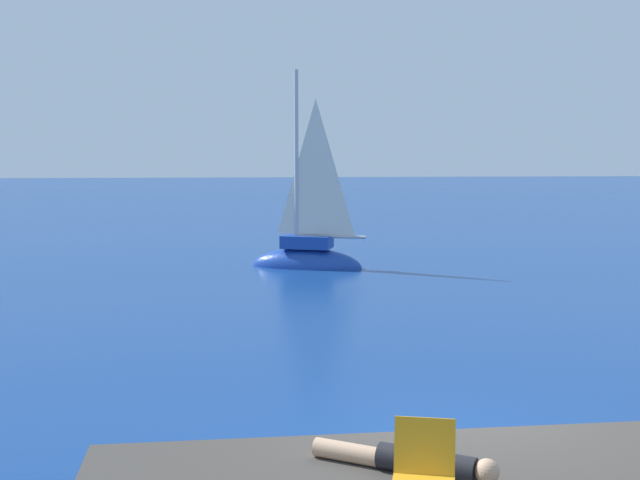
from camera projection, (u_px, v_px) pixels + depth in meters
ground_plane at (448, 463)px, 9.53m from camera, size 160.00×160.00×0.00m
sailboat_near at (308, 256)px, 24.51m from camera, size 3.55×2.12×6.40m
person_sunbather at (412, 461)px, 7.40m from camera, size 1.58×1.01×0.25m
beach_chair at (424, 470)px, 6.38m from camera, size 0.60×0.69×0.80m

